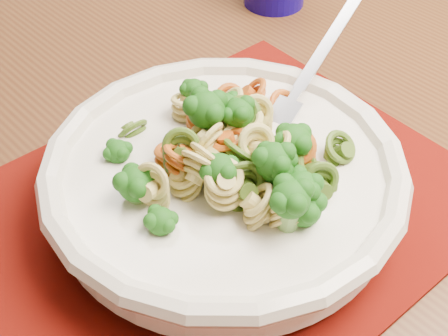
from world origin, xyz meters
name	(u,v)px	position (x,y,z in m)	size (l,w,h in m)	color
dining_table	(210,216)	(-0.43, -0.06, 0.63)	(1.72, 1.35, 0.72)	#4C2D15
placemat	(213,212)	(-0.46, -0.13, 0.72)	(0.40, 0.31, 0.00)	#530B03
pasta_bowl	(224,176)	(-0.45, -0.13, 0.75)	(0.28, 0.28, 0.05)	silver
pasta_broccoli_heap	(224,162)	(-0.45, -0.13, 0.77)	(0.24, 0.24, 0.06)	#CDBF65
fork	(284,112)	(-0.37, -0.09, 0.77)	(0.19, 0.02, 0.01)	silver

